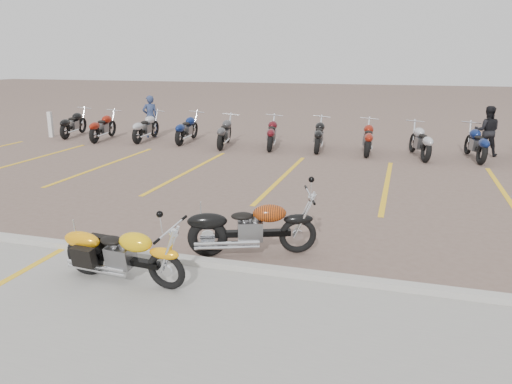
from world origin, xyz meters
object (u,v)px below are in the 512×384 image
Objects in this scene: person_b at (487,131)px; person_a at (150,116)px; bollard at (50,125)px; yellow_cruiser at (122,255)px; flame_cruiser at (249,230)px.

person_a is at bearing 2.17° from person_b.
person_a is 1.64× the size of bollard.
person_a is at bearing 121.69° from yellow_cruiser.
flame_cruiser is (1.44, 1.45, 0.02)m from yellow_cruiser.
person_a is (-5.95, 11.94, 0.42)m from yellow_cruiser.
yellow_cruiser is 13.23m from person_b.
person_a is 1.02× the size of person_b.
person_a reaches higher than yellow_cruiser.
person_a is at bearing 104.53° from flame_cruiser.
flame_cruiser is 12.83m from person_a.
yellow_cruiser is 14.58m from bollard.
bollard is (-9.77, 10.82, 0.10)m from yellow_cruiser.
flame_cruiser is 1.22× the size of person_a.
person_b is (6.26, 11.65, 0.40)m from yellow_cruiser.
person_a is at bearing 16.34° from bollard.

